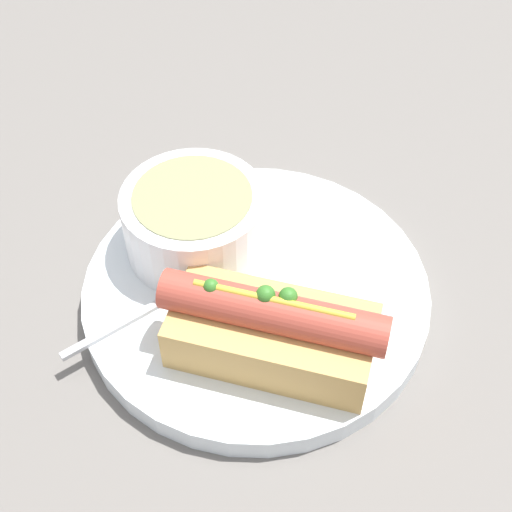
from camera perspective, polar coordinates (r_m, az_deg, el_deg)
name	(u,v)px	position (r m, az deg, el deg)	size (l,w,h in m)	color
ground_plane	(256,300)	(0.57, 0.00, -3.54)	(4.00, 4.00, 0.00)	slate
dinner_plate	(256,292)	(0.57, 0.00, -2.93)	(0.27, 0.27, 0.02)	white
hot_dog	(272,329)	(0.50, 1.30, -5.87)	(0.16, 0.09, 0.07)	tan
soup_bowl	(194,219)	(0.56, -4.97, 2.98)	(0.11, 0.11, 0.06)	white
spoon	(205,277)	(0.56, -4.13, -1.67)	(0.13, 0.12, 0.01)	#B7B7BC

